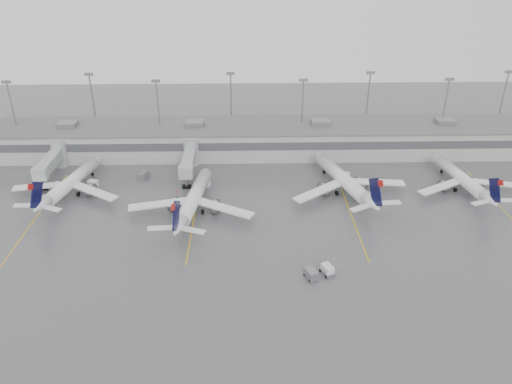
{
  "coord_description": "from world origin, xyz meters",
  "views": [
    {
      "loc": [
        -5.94,
        -73.4,
        56.46
      ],
      "look_at": [
        -3.73,
        24.0,
        5.0
      ],
      "focal_mm": 35.0,
      "sensor_mm": 36.0,
      "label": 1
    }
  ],
  "objects_px": {
    "jet_mid_left": "(193,199)",
    "baggage_tug": "(327,271)",
    "jet_far_left": "(70,183)",
    "jet_mid_right": "(345,181)",
    "jet_far_right": "(464,180)"
  },
  "relations": [
    {
      "from": "jet_far_left",
      "to": "jet_mid_right",
      "type": "distance_m",
      "value": 65.67
    },
    {
      "from": "jet_mid_left",
      "to": "jet_far_right",
      "type": "distance_m",
      "value": 65.15
    },
    {
      "from": "jet_far_right",
      "to": "baggage_tug",
      "type": "distance_m",
      "value": 49.99
    },
    {
      "from": "baggage_tug",
      "to": "jet_far_left",
      "type": "bearing_deg",
      "value": 127.93
    },
    {
      "from": "jet_far_left",
      "to": "jet_mid_right",
      "type": "height_order",
      "value": "jet_mid_right"
    },
    {
      "from": "jet_far_left",
      "to": "jet_mid_right",
      "type": "xyz_separation_m",
      "value": [
        65.67,
        -0.64,
        0.25
      ]
    },
    {
      "from": "jet_far_left",
      "to": "jet_far_right",
      "type": "xyz_separation_m",
      "value": [
        94.59,
        0.07,
        -0.16
      ]
    },
    {
      "from": "jet_far_left",
      "to": "jet_mid_left",
      "type": "relative_size",
      "value": 0.94
    },
    {
      "from": "jet_mid_left",
      "to": "baggage_tug",
      "type": "bearing_deg",
      "value": -32.76
    },
    {
      "from": "jet_far_left",
      "to": "jet_far_right",
      "type": "bearing_deg",
      "value": 13.07
    },
    {
      "from": "jet_mid_left",
      "to": "baggage_tug",
      "type": "height_order",
      "value": "jet_mid_left"
    },
    {
      "from": "jet_mid_left",
      "to": "baggage_tug",
      "type": "distance_m",
      "value": 35.61
    },
    {
      "from": "jet_mid_left",
      "to": "jet_far_right",
      "type": "height_order",
      "value": "jet_mid_left"
    },
    {
      "from": "jet_far_right",
      "to": "baggage_tug",
      "type": "bearing_deg",
      "value": -147.81
    },
    {
      "from": "jet_far_left",
      "to": "baggage_tug",
      "type": "height_order",
      "value": "jet_far_left"
    }
  ]
}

